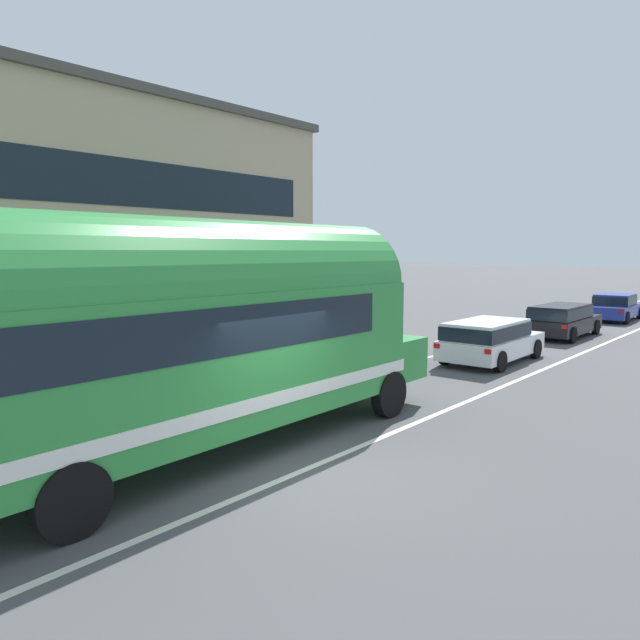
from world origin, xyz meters
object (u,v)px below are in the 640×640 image
at_px(car_lead, 489,338).
at_px(car_third, 615,306).
at_px(car_second, 562,318).
at_px(painted_bus, 182,327).

relative_size(car_lead, car_third, 0.95).
distance_m(car_lead, car_second, 7.21).
distance_m(car_lead, car_third, 15.27).
xyz_separation_m(painted_bus, car_second, (-0.01, 19.02, -1.51)).
relative_size(painted_bus, car_third, 2.51).
height_order(painted_bus, car_second, painted_bus).
height_order(car_lead, car_second, same).
distance_m(painted_bus, car_lead, 11.90).
bearing_deg(car_lead, car_third, 90.30).
relative_size(car_lead, car_second, 0.96).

